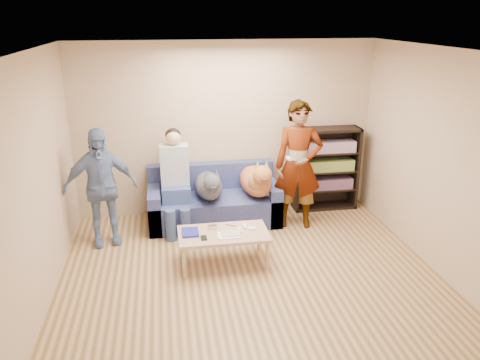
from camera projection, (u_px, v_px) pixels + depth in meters
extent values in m
plane|color=brown|center=(258.00, 297.00, 5.14)|extent=(5.00, 5.00, 0.00)
plane|color=white|center=(262.00, 54.00, 4.27)|extent=(5.00, 5.00, 0.00)
plane|color=tan|center=(226.00, 129.00, 7.03)|extent=(4.50, 0.00, 4.50)
plane|color=tan|center=(360.00, 356.00, 2.39)|extent=(4.50, 0.00, 4.50)
plane|color=tan|center=(24.00, 201.00, 4.36)|extent=(0.00, 5.00, 5.00)
plane|color=tan|center=(463.00, 175.00, 5.06)|extent=(0.00, 5.00, 5.00)
ellipsoid|color=#B1B2B6|center=(270.00, 191.00, 6.85)|extent=(0.36, 0.30, 0.12)
imported|color=gray|center=(298.00, 165.00, 6.61)|extent=(0.75, 0.58, 1.84)
imported|color=#779CBF|center=(101.00, 187.00, 6.12)|extent=(1.00, 0.57, 1.60)
cube|color=silver|center=(289.00, 159.00, 6.33)|extent=(0.06, 0.13, 0.03)
cube|color=navy|center=(190.00, 232.00, 5.70)|extent=(0.20, 0.26, 0.03)
cube|color=white|center=(229.00, 235.00, 5.63)|extent=(0.26, 0.20, 0.02)
cube|color=#B8B593|center=(231.00, 233.00, 5.65)|extent=(0.22, 0.17, 0.01)
cube|color=#B5B6BA|center=(212.00, 227.00, 5.80)|extent=(0.11, 0.06, 0.05)
cube|color=white|center=(244.00, 226.00, 5.85)|extent=(0.04, 0.13, 0.03)
cube|color=white|center=(252.00, 229.00, 5.78)|extent=(0.09, 0.06, 0.03)
cylinder|color=silver|center=(240.00, 231.00, 5.72)|extent=(0.07, 0.07, 0.02)
cylinder|color=silver|center=(239.00, 228.00, 5.80)|extent=(0.07, 0.07, 0.02)
cylinder|color=#BE721A|center=(223.00, 238.00, 5.56)|extent=(0.13, 0.06, 0.01)
cylinder|color=black|center=(231.00, 225.00, 5.90)|extent=(0.13, 0.08, 0.01)
cube|color=black|center=(204.00, 238.00, 5.56)|extent=(0.07, 0.12, 0.02)
cube|color=#515B93|center=(214.00, 209.00, 6.94)|extent=(1.90, 0.85, 0.42)
cube|color=#515B93|center=(211.00, 175.00, 7.11)|extent=(1.90, 0.18, 0.40)
cube|color=#515B93|center=(155.00, 208.00, 6.78)|extent=(0.18, 0.85, 0.58)
cube|color=#515B93|center=(271.00, 200.00, 7.05)|extent=(0.18, 0.85, 0.58)
cube|color=#3A567F|center=(176.00, 193.00, 6.67)|extent=(0.40, 0.38, 0.22)
cylinder|color=#3E4D89|center=(171.00, 226.00, 6.37)|extent=(0.14, 0.14, 0.47)
cylinder|color=#3A4D7F|center=(186.00, 225.00, 6.40)|extent=(0.14, 0.14, 0.47)
cube|color=silver|center=(175.00, 165.00, 6.63)|extent=(0.40, 0.24, 0.58)
sphere|color=#DDB485|center=(173.00, 137.00, 6.50)|extent=(0.21, 0.21, 0.21)
ellipsoid|color=black|center=(173.00, 135.00, 6.51)|extent=(0.22, 0.22, 0.19)
ellipsoid|color=#44484E|center=(209.00, 186.00, 6.78)|extent=(0.39, 0.82, 0.34)
sphere|color=#52545D|center=(211.00, 188.00, 6.45)|extent=(0.30, 0.30, 0.30)
sphere|color=#474851|center=(212.00, 183.00, 6.24)|extent=(0.24, 0.24, 0.24)
cube|color=black|center=(213.00, 189.00, 6.14)|extent=(0.08, 0.11, 0.07)
cone|color=#474B51|center=(206.00, 174.00, 6.21)|extent=(0.08, 0.08, 0.11)
cone|color=#50525A|center=(217.00, 174.00, 6.23)|extent=(0.08, 0.08, 0.11)
cylinder|color=#4C4F56|center=(206.00, 178.00, 7.19)|extent=(0.05, 0.27, 0.16)
ellipsoid|color=#C6693C|center=(256.00, 181.00, 6.91)|extent=(0.44, 0.92, 0.39)
sphere|color=#C36D3B|center=(260.00, 182.00, 6.60)|extent=(0.33, 0.33, 0.33)
sphere|color=#B87F38|center=(262.00, 175.00, 6.40)|extent=(0.27, 0.27, 0.27)
cube|color=#57291E|center=(264.00, 181.00, 6.30)|extent=(0.08, 0.13, 0.08)
cone|color=gold|center=(258.00, 165.00, 6.36)|extent=(0.08, 0.08, 0.13)
cone|color=#C1863B|center=(267.00, 165.00, 6.38)|extent=(0.08, 0.08, 0.13)
cylinder|color=#BE803A|center=(251.00, 175.00, 7.28)|extent=(0.05, 0.30, 0.18)
cube|color=tan|center=(223.00, 234.00, 5.72)|extent=(1.10, 0.60, 0.04)
cylinder|color=#D2BF81|center=(184.00, 263.00, 5.48)|extent=(0.05, 0.05, 0.38)
cylinder|color=tan|center=(267.00, 256.00, 5.64)|extent=(0.05, 0.05, 0.38)
cylinder|color=tan|center=(182.00, 243.00, 5.95)|extent=(0.05, 0.05, 0.38)
cylinder|color=tan|center=(259.00, 237.00, 6.10)|extent=(0.05, 0.05, 0.38)
cube|color=black|center=(296.00, 170.00, 7.25)|extent=(0.04, 0.34, 1.30)
cube|color=black|center=(355.00, 167.00, 7.40)|extent=(0.04, 0.34, 1.30)
cube|color=black|center=(328.00, 129.00, 7.11)|extent=(1.00, 0.34, 0.04)
cube|color=black|center=(323.00, 206.00, 7.53)|extent=(1.00, 0.34, 0.04)
cube|color=black|center=(322.00, 166.00, 7.47)|extent=(1.00, 0.02, 1.30)
cube|color=black|center=(324.00, 188.00, 7.43)|extent=(0.94, 0.32, 0.03)
cube|color=black|center=(326.00, 171.00, 7.33)|extent=(0.94, 0.32, 0.02)
cube|color=black|center=(327.00, 152.00, 7.23)|extent=(0.94, 0.32, 0.02)
cube|color=#B23333|center=(325.00, 183.00, 7.38)|extent=(0.84, 0.24, 0.17)
cube|color=gold|center=(326.00, 165.00, 7.28)|extent=(0.84, 0.24, 0.17)
cube|color=#994C99|center=(328.00, 146.00, 7.18)|extent=(0.84, 0.24, 0.17)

